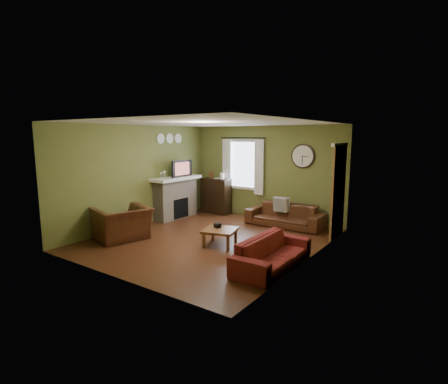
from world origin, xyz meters
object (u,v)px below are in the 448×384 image
Objects in this scene: armchair at (122,224)px; coffee_table at (220,237)px; sofa_red at (272,252)px; sofa_brown at (285,215)px; bookshelf at (216,196)px.

armchair reaches higher than coffee_table.
sofa_red is at bearing 112.35° from armchair.
coffee_table is (2.06, 0.92, -0.19)m from armchair.
sofa_brown is at bearing 20.68° from sofa_red.
armchair reaches higher than sofa_red.
bookshelf is 4.58m from sofa_red.
sofa_brown is 1.76× the size of armchair.
coffee_table is (1.94, -2.51, -0.35)m from bookshelf.
coffee_table is at bearing 71.56° from sofa_red.
sofa_brown is 2.31m from coffee_table.
bookshelf reaches higher than sofa_red.
armchair reaches higher than sofa_brown.
sofa_red is 1.59m from coffee_table.
bookshelf is at bearing 127.67° from coffee_table.
sofa_brown is at bearing 78.47° from coffee_table.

